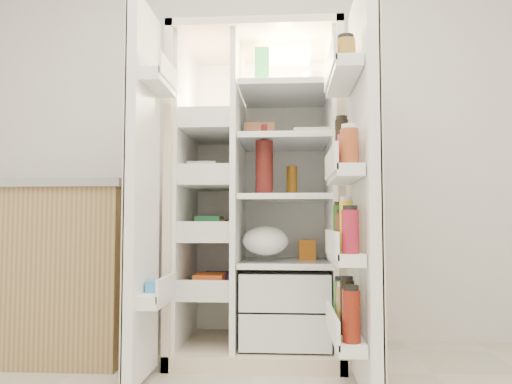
{
  "coord_description": "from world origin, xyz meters",
  "views": [
    {
      "loc": [
        0.18,
        -1.15,
        0.75
      ],
      "look_at": [
        0.02,
        1.25,
        0.9
      ],
      "focal_mm": 34.0,
      "sensor_mm": 36.0,
      "label": 1
    }
  ],
  "objects": [
    {
      "name": "freezer_door",
      "position": [
        -0.49,
        1.05,
        0.89
      ],
      "size": [
        0.15,
        0.4,
        1.72
      ],
      "color": "white",
      "rests_on": "floor"
    },
    {
      "name": "wall_back",
      "position": [
        0.0,
        2.0,
        1.35
      ],
      "size": [
        4.0,
        0.02,
        2.7
      ],
      "primitive_type": "cube",
      "color": "silver",
      "rests_on": "floor"
    },
    {
      "name": "kitchen_counter",
      "position": [
        -1.33,
        1.55,
        0.49
      ],
      "size": [
        1.33,
        0.71,
        0.97
      ],
      "color": "#A18150",
      "rests_on": "floor"
    },
    {
      "name": "refrigerator",
      "position": [
        0.02,
        1.65,
        0.74
      ],
      "size": [
        0.92,
        0.7,
        1.8
      ],
      "color": "beige",
      "rests_on": "floor"
    },
    {
      "name": "fridge_door",
      "position": [
        0.49,
        0.96,
        0.87
      ],
      "size": [
        0.17,
        0.58,
        1.72
      ],
      "color": "white",
      "rests_on": "floor"
    }
  ]
}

